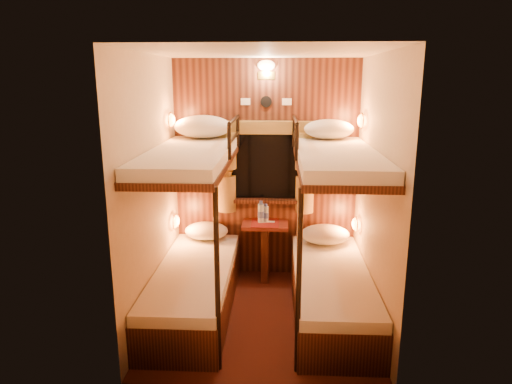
# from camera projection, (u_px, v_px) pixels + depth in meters

# --- Properties ---
(floor) EXTENTS (2.10, 2.10, 0.00)m
(floor) POSITION_uv_depth(u_px,v_px,m) (262.00, 316.00, 4.33)
(floor) COLOR #3D1210
(floor) RESTS_ON ground
(ceiling) EXTENTS (2.10, 2.10, 0.00)m
(ceiling) POSITION_uv_depth(u_px,v_px,m) (263.00, 52.00, 3.75)
(ceiling) COLOR silver
(ceiling) RESTS_ON wall_back
(wall_back) EXTENTS (2.40, 0.00, 2.40)m
(wall_back) POSITION_uv_depth(u_px,v_px,m) (266.00, 170.00, 5.06)
(wall_back) COLOR #C6B293
(wall_back) RESTS_ON floor
(wall_front) EXTENTS (2.40, 0.00, 2.40)m
(wall_front) POSITION_uv_depth(u_px,v_px,m) (256.00, 232.00, 3.02)
(wall_front) COLOR #C6B293
(wall_front) RESTS_ON floor
(wall_left) EXTENTS (0.00, 2.40, 2.40)m
(wall_left) POSITION_uv_depth(u_px,v_px,m) (151.00, 192.00, 4.09)
(wall_left) COLOR #C6B293
(wall_left) RESTS_ON floor
(wall_right) EXTENTS (0.00, 2.40, 2.40)m
(wall_right) POSITION_uv_depth(u_px,v_px,m) (376.00, 195.00, 3.99)
(wall_right) COLOR #C6B293
(wall_right) RESTS_ON floor
(back_panel) EXTENTS (2.00, 0.03, 2.40)m
(back_panel) POSITION_uv_depth(u_px,v_px,m) (266.00, 171.00, 5.04)
(back_panel) COLOR black
(back_panel) RESTS_ON floor
(bunk_left) EXTENTS (0.72, 1.90, 1.82)m
(bunk_left) POSITION_uv_depth(u_px,v_px,m) (194.00, 257.00, 4.29)
(bunk_left) COLOR black
(bunk_left) RESTS_ON floor
(bunk_right) EXTENTS (0.72, 1.90, 1.82)m
(bunk_right) POSITION_uv_depth(u_px,v_px,m) (332.00, 259.00, 4.23)
(bunk_right) COLOR black
(bunk_right) RESTS_ON floor
(window) EXTENTS (1.00, 0.12, 0.79)m
(window) POSITION_uv_depth(u_px,v_px,m) (266.00, 173.00, 5.02)
(window) COLOR black
(window) RESTS_ON back_panel
(curtains) EXTENTS (1.10, 0.22, 1.00)m
(curtains) POSITION_uv_depth(u_px,v_px,m) (266.00, 166.00, 4.97)
(curtains) COLOR olive
(curtains) RESTS_ON back_panel
(back_fixtures) EXTENTS (0.54, 0.09, 0.48)m
(back_fixtures) POSITION_uv_depth(u_px,v_px,m) (266.00, 73.00, 4.76)
(back_fixtures) COLOR black
(back_fixtures) RESTS_ON back_panel
(reading_lamps) EXTENTS (2.00, 0.20, 1.25)m
(reading_lamps) POSITION_uv_depth(u_px,v_px,m) (265.00, 173.00, 4.71)
(reading_lamps) COLOR orange
(reading_lamps) RESTS_ON wall_left
(table) EXTENTS (0.50, 0.34, 0.66)m
(table) POSITION_uv_depth(u_px,v_px,m) (265.00, 243.00, 5.05)
(table) COLOR maroon
(table) RESTS_ON floor
(bottle_left) EXTENTS (0.06, 0.06, 0.21)m
(bottle_left) POSITION_uv_depth(u_px,v_px,m) (266.00, 214.00, 5.01)
(bottle_left) COLOR #99BFE5
(bottle_left) RESTS_ON table
(bottle_right) EXTENTS (0.07, 0.07, 0.25)m
(bottle_right) POSITION_uv_depth(u_px,v_px,m) (261.00, 213.00, 4.99)
(bottle_right) COLOR #99BFE5
(bottle_right) RESTS_ON table
(sachet_a) EXTENTS (0.09, 0.07, 0.01)m
(sachet_a) POSITION_uv_depth(u_px,v_px,m) (271.00, 222.00, 5.03)
(sachet_a) COLOR silver
(sachet_a) RESTS_ON table
(sachet_b) EXTENTS (0.09, 0.07, 0.01)m
(sachet_b) POSITION_uv_depth(u_px,v_px,m) (267.00, 222.00, 5.02)
(sachet_b) COLOR silver
(sachet_b) RESTS_ON table
(pillow_lower_left) EXTENTS (0.48, 0.34, 0.19)m
(pillow_lower_left) POSITION_uv_depth(u_px,v_px,m) (206.00, 231.00, 5.05)
(pillow_lower_left) COLOR silver
(pillow_lower_left) RESTS_ON bunk_left
(pillow_lower_right) EXTENTS (0.52, 0.37, 0.21)m
(pillow_lower_right) POSITION_uv_depth(u_px,v_px,m) (325.00, 234.00, 4.90)
(pillow_lower_right) COLOR silver
(pillow_lower_right) RESTS_ON bunk_right
(pillow_upper_left) EXTENTS (0.60, 0.43, 0.23)m
(pillow_upper_left) POSITION_uv_depth(u_px,v_px,m) (203.00, 127.00, 4.72)
(pillow_upper_left) COLOR silver
(pillow_upper_left) RESTS_ON bunk_left
(pillow_upper_right) EXTENTS (0.51, 0.36, 0.20)m
(pillow_upper_right) POSITION_uv_depth(u_px,v_px,m) (329.00, 129.00, 4.65)
(pillow_upper_right) COLOR silver
(pillow_upper_right) RESTS_ON bunk_right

